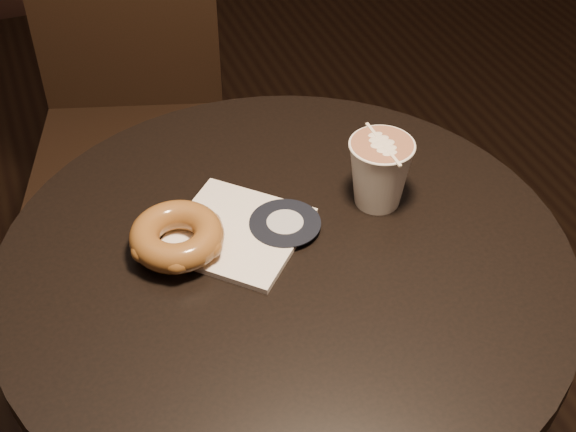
{
  "coord_description": "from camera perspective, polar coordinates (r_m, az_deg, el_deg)",
  "views": [
    {
      "loc": [
        -0.24,
        -0.64,
        1.43
      ],
      "look_at": [
        0.01,
        0.03,
        0.79
      ],
      "focal_mm": 50.0,
      "sensor_mm": 36.0,
      "label": 1
    }
  ],
  "objects": [
    {
      "name": "cafe_table",
      "position": [
        1.12,
        -0.17,
        -10.17
      ],
      "size": [
        0.7,
        0.7,
        0.75
      ],
      "color": "black",
      "rests_on": "ground"
    },
    {
      "name": "latte_cup",
      "position": [
        1.02,
        6.52,
        3.05
      ],
      "size": [
        0.08,
        0.08,
        0.09
      ],
      "primitive_type": null,
      "color": "white",
      "rests_on": "cafe_table"
    },
    {
      "name": "chair",
      "position": [
        1.69,
        -11.29,
        8.94
      ],
      "size": [
        0.47,
        0.47,
        0.95
      ],
      "rotation": [
        0.0,
        0.0,
        -0.3
      ],
      "color": "black",
      "rests_on": "ground"
    },
    {
      "name": "doughnut",
      "position": [
        0.96,
        -7.91,
        -1.42
      ],
      "size": [
        0.11,
        0.11,
        0.04
      ],
      "primitive_type": "torus",
      "color": "brown",
      "rests_on": "pastry_bag"
    },
    {
      "name": "pastry_bag",
      "position": [
        0.99,
        -3.67,
        -1.16
      ],
      "size": [
        0.22,
        0.22,
        0.01
      ],
      "primitive_type": "cube",
      "rotation": [
        0.0,
        0.0,
        0.79
      ],
      "color": "white",
      "rests_on": "cafe_table"
    }
  ]
}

